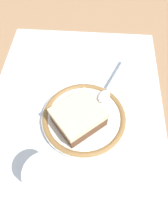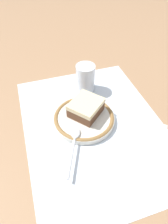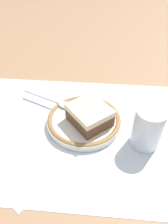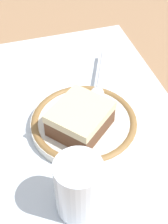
{
  "view_description": "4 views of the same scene",
  "coord_description": "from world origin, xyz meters",
  "px_view_note": "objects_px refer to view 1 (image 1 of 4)",
  "views": [
    {
      "loc": [
        -0.23,
        -0.04,
        0.38
      ],
      "look_at": [
        -0.03,
        -0.02,
        0.04
      ],
      "focal_mm": 32.24,
      "sensor_mm": 36.0,
      "label": 1
    },
    {
      "loc": [
        0.34,
        -0.14,
        0.44
      ],
      "look_at": [
        -0.03,
        -0.02,
        0.04
      ],
      "focal_mm": 32.16,
      "sensor_mm": 36.0,
      "label": 2
    },
    {
      "loc": [
        -0.06,
        0.34,
        0.36
      ],
      "look_at": [
        -0.03,
        -0.02,
        0.04
      ],
      "focal_mm": 34.1,
      "sensor_mm": 36.0,
      "label": 3
    },
    {
      "loc": [
        -0.37,
        0.08,
        0.4
      ],
      "look_at": [
        -0.03,
        -0.02,
        0.04
      ],
      "focal_mm": 52.71,
      "sensor_mm": 36.0,
      "label": 4
    }
  ],
  "objects_px": {
    "plate": "(84,118)",
    "spoon": "(109,88)",
    "napkin": "(30,80)",
    "cup": "(49,180)",
    "cake_slice": "(78,117)"
  },
  "relations": [
    {
      "from": "plate",
      "to": "cup",
      "type": "xyz_separation_m",
      "value": [
        -0.13,
        0.05,
        0.03
      ]
    },
    {
      "from": "plate",
      "to": "napkin",
      "type": "distance_m",
      "value": 0.17
    },
    {
      "from": "plate",
      "to": "spoon",
      "type": "height_order",
      "value": "spoon"
    },
    {
      "from": "spoon",
      "to": "cake_slice",
      "type": "bearing_deg",
      "value": 146.07
    },
    {
      "from": "cake_slice",
      "to": "napkin",
      "type": "relative_size",
      "value": 0.92
    },
    {
      "from": "plate",
      "to": "napkin",
      "type": "relative_size",
      "value": 1.38
    },
    {
      "from": "spoon",
      "to": "napkin",
      "type": "distance_m",
      "value": 0.19
    },
    {
      "from": "napkin",
      "to": "spoon",
      "type": "bearing_deg",
      "value": -96.8
    },
    {
      "from": "cup",
      "to": "plate",
      "type": "bearing_deg",
      "value": -19.53
    },
    {
      "from": "plate",
      "to": "spoon",
      "type": "bearing_deg",
      "value": -33.41
    },
    {
      "from": "plate",
      "to": "cake_slice",
      "type": "relative_size",
      "value": 1.5
    },
    {
      "from": "cake_slice",
      "to": "spoon",
      "type": "height_order",
      "value": "cake_slice"
    },
    {
      "from": "plate",
      "to": "spoon",
      "type": "xyz_separation_m",
      "value": [
        0.08,
        -0.05,
        0.01
      ]
    },
    {
      "from": "plate",
      "to": "cup",
      "type": "relative_size",
      "value": 1.92
    },
    {
      "from": "cake_slice",
      "to": "napkin",
      "type": "distance_m",
      "value": 0.17
    }
  ]
}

